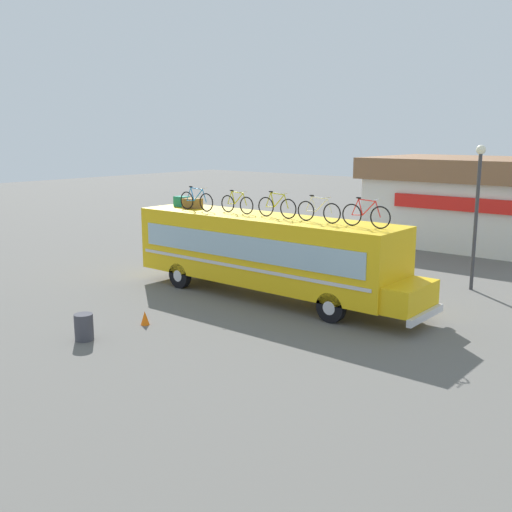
% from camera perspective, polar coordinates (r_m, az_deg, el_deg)
% --- Properties ---
extents(ground_plane, '(120.00, 120.00, 0.00)m').
position_cam_1_polar(ground_plane, '(23.16, 0.70, -3.82)').
color(ground_plane, '#605E59').
extents(bus, '(12.14, 2.57, 3.10)m').
position_cam_1_polar(bus, '(22.65, 1.03, 0.50)').
color(bus, yellow).
rests_on(bus, ground).
extents(luggage_bag_1, '(0.58, 0.44, 0.43)m').
position_cam_1_polar(luggage_bag_1, '(25.73, -7.02, 5.14)').
color(luggage_bag_1, '#1E7F66').
rests_on(luggage_bag_1, bus).
extents(luggage_bag_2, '(0.69, 0.55, 0.40)m').
position_cam_1_polar(luggage_bag_2, '(25.11, -6.02, 4.98)').
color(luggage_bag_2, olive).
rests_on(luggage_bag_2, bus).
extents(rooftop_bicycle_1, '(1.82, 0.44, 0.96)m').
position_cam_1_polar(rooftop_bicycle_1, '(24.29, -5.65, 5.24)').
color(rooftop_bicycle_1, black).
rests_on(rooftop_bicycle_1, bus).
extents(rooftop_bicycle_2, '(1.63, 0.44, 0.89)m').
position_cam_1_polar(rooftop_bicycle_2, '(23.33, -1.81, 4.96)').
color(rooftop_bicycle_2, black).
rests_on(rooftop_bicycle_2, bus).
extents(rooftop_bicycle_3, '(1.75, 0.44, 0.96)m').
position_cam_1_polar(rooftop_bicycle_3, '(22.10, 1.98, 4.67)').
color(rooftop_bicycle_3, black).
rests_on(rooftop_bicycle_3, bus).
extents(rooftop_bicycle_4, '(1.78, 0.44, 0.94)m').
position_cam_1_polar(rooftop_bicycle_4, '(21.02, 5.93, 4.25)').
color(rooftop_bicycle_4, black).
rests_on(rooftop_bicycle_4, bus).
extents(rooftop_bicycle_5, '(1.79, 0.44, 0.98)m').
position_cam_1_polar(rooftop_bicycle_5, '(20.08, 10.32, 3.83)').
color(rooftop_bicycle_5, black).
rests_on(rooftop_bicycle_5, bus).
extents(roadside_building, '(11.52, 7.89, 4.82)m').
position_cam_1_polar(roadside_building, '(35.89, 20.29, 4.94)').
color(roadside_building, silver).
rests_on(roadside_building, ground).
extents(trash_bin, '(0.56, 0.56, 0.81)m').
position_cam_1_polar(trash_bin, '(18.97, -15.94, -6.47)').
color(trash_bin, '#3F3F47').
rests_on(trash_bin, ground).
extents(traffic_cone, '(0.29, 0.29, 0.46)m').
position_cam_1_polar(traffic_cone, '(20.04, -10.44, -5.78)').
color(traffic_cone, orange).
rests_on(traffic_cone, ground).
extents(street_lamp, '(0.36, 0.36, 5.69)m').
position_cam_1_polar(street_lamp, '(25.04, 20.16, 4.93)').
color(street_lamp, '#38383D').
rests_on(street_lamp, ground).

